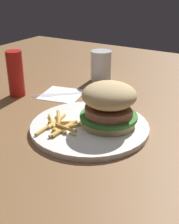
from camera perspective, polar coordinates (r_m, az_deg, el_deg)
The scene contains 8 objects.
ground_plane at distance 0.66m, azimuth -0.65°, elevation -3.79°, with size 1.60×1.60×0.00m, color brown.
plate at distance 0.67m, azimuth 0.00°, elevation -2.80°, with size 0.26×0.26×0.01m, color white.
sandwich at distance 0.65m, azimuth 3.70°, elevation 1.52°, with size 0.13×0.13×0.10m.
fries_pile at distance 0.65m, azimuth -5.80°, elevation -2.51°, with size 0.11×0.11×0.01m.
napkin at distance 0.86m, azimuth -5.23°, elevation 3.38°, with size 0.11×0.11×0.00m, color white.
fork at distance 0.86m, azimuth -5.34°, elevation 3.52°, with size 0.13×0.14×0.00m.
drink_glass at distance 0.97m, azimuth 2.19°, elevation 8.35°, with size 0.07×0.07×0.10m.
ketchup_bottle at distance 0.86m, azimuth -13.80°, elevation 7.02°, with size 0.04×0.04×0.13m, color #B21914.
Camera 1 is at (0.49, 0.31, 0.32)m, focal length 48.36 mm.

